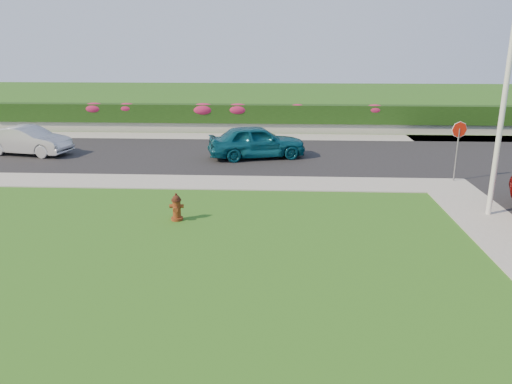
# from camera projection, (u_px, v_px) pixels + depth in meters

# --- Properties ---
(ground) EXTENTS (120.00, 120.00, 0.00)m
(ground) POSITION_uv_depth(u_px,v_px,m) (251.00, 295.00, 10.86)
(ground) COLOR black
(ground) RESTS_ON ground
(street_far) EXTENTS (26.00, 8.00, 0.04)m
(street_far) POSITION_uv_depth(u_px,v_px,m) (167.00, 154.00, 24.49)
(street_far) COLOR black
(street_far) RESTS_ON ground
(sidewalk_far) EXTENTS (24.00, 2.00, 0.04)m
(sidewalk_far) POSITION_uv_depth(u_px,v_px,m) (114.00, 181.00, 19.76)
(sidewalk_far) COLOR gray
(sidewalk_far) RESTS_ON ground
(curb_corner) EXTENTS (2.00, 2.00, 0.04)m
(curb_corner) POSITION_uv_depth(u_px,v_px,m) (447.00, 186.00, 19.13)
(curb_corner) COLOR gray
(curb_corner) RESTS_ON ground
(sidewalk_beyond) EXTENTS (34.00, 2.00, 0.04)m
(sidewalk_beyond) POSITION_uv_depth(u_px,v_px,m) (253.00, 137.00, 29.08)
(sidewalk_beyond) COLOR gray
(sidewalk_beyond) RESTS_ON ground
(retaining_wall) EXTENTS (34.00, 0.40, 0.60)m
(retaining_wall) POSITION_uv_depth(u_px,v_px,m) (255.00, 128.00, 30.44)
(retaining_wall) COLOR gray
(retaining_wall) RESTS_ON ground
(hedge) EXTENTS (32.00, 0.90, 1.10)m
(hedge) POSITION_uv_depth(u_px,v_px,m) (255.00, 114.00, 30.29)
(hedge) COLOR black
(hedge) RESTS_ON retaining_wall
(fire_hydrant) EXTENTS (0.44, 0.41, 0.86)m
(fire_hydrant) POSITION_uv_depth(u_px,v_px,m) (177.00, 208.00, 15.35)
(fire_hydrant) COLOR #54210D
(fire_hydrant) RESTS_ON ground
(sedan_teal) EXTENTS (4.87, 2.94, 1.55)m
(sedan_teal) POSITION_uv_depth(u_px,v_px,m) (257.00, 141.00, 23.49)
(sedan_teal) COLOR #0C485B
(sedan_teal) RESTS_ON street_far
(sedan_silver) EXTENTS (4.36, 2.23, 1.37)m
(sedan_silver) POSITION_uv_depth(u_px,v_px,m) (28.00, 140.00, 24.22)
(sedan_silver) COLOR #ACAFB4
(sedan_silver) RESTS_ON street_far
(utility_pole) EXTENTS (0.16, 0.16, 6.80)m
(utility_pole) POSITION_uv_depth(u_px,v_px,m) (503.00, 108.00, 14.93)
(utility_pole) COLOR silver
(utility_pole) RESTS_ON ground
(stop_sign) EXTENTS (0.64, 0.17, 2.39)m
(stop_sign) POSITION_uv_depth(u_px,v_px,m) (459.00, 137.00, 19.28)
(stop_sign) COLOR slate
(stop_sign) RESTS_ON ground
(flower_clump_a) EXTENTS (1.39, 0.89, 0.69)m
(flower_clump_a) POSITION_uv_depth(u_px,v_px,m) (95.00, 108.00, 30.59)
(flower_clump_a) COLOR #AB1D45
(flower_clump_a) RESTS_ON hedge
(flower_clump_b) EXTENTS (1.23, 0.79, 0.62)m
(flower_clump_b) POSITION_uv_depth(u_px,v_px,m) (127.00, 108.00, 30.49)
(flower_clump_b) COLOR #AB1D45
(flower_clump_b) RESTS_ON hedge
(flower_clump_c) EXTENTS (1.53, 0.99, 0.77)m
(flower_clump_c) POSITION_uv_depth(u_px,v_px,m) (203.00, 109.00, 30.27)
(flower_clump_c) COLOR #AB1D45
(flower_clump_c) RESTS_ON hedge
(flower_clump_d) EXTENTS (1.46, 0.94, 0.73)m
(flower_clump_d) POSITION_uv_depth(u_px,v_px,m) (238.00, 109.00, 30.17)
(flower_clump_d) COLOR #AB1D45
(flower_clump_d) RESTS_ON hedge
(flower_clump_e) EXTENTS (1.06, 0.68, 0.53)m
(flower_clump_e) POSITION_uv_depth(u_px,v_px,m) (297.00, 109.00, 29.97)
(flower_clump_e) COLOR #AB1D45
(flower_clump_e) RESTS_ON hedge
(flower_clump_f) EXTENTS (1.24, 0.79, 0.62)m
(flower_clump_f) POSITION_uv_depth(u_px,v_px,m) (374.00, 110.00, 29.76)
(flower_clump_f) COLOR #AB1D45
(flower_clump_f) RESTS_ON hedge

